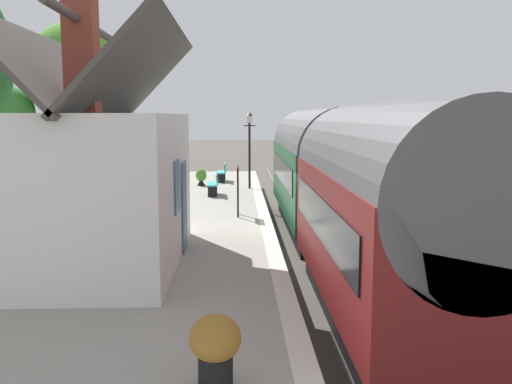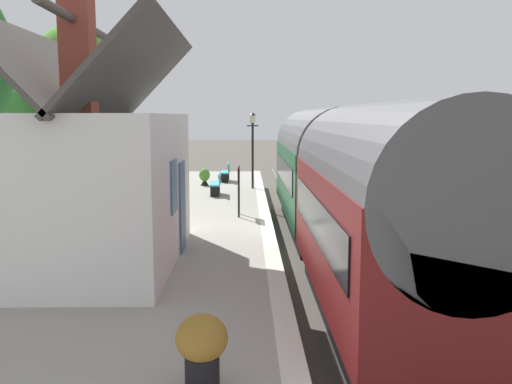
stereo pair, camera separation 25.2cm
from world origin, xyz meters
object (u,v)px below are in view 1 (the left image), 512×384
Objects in this scene: tree_far_right at (75,75)px; bench_platform_end at (223,172)px; station_sign_board at (238,179)px; station_building at (102,182)px; train at (343,183)px; planter_corner_building at (215,347)px; bench_by_lamp at (214,183)px; planter_edge_near at (155,195)px; planter_by_door at (201,177)px; tree_distant at (2,113)px; lamp_post_platform at (249,135)px.

bench_platform_end is at bearing -98.59° from tree_far_right.
station_building is at bearing 152.78° from station_sign_board.
train reaches higher than planter_corner_building.
station_building is 10.58m from bench_by_lamp.
planter_corner_building is at bearing -168.57° from planter_edge_near.
station_building reaches higher than bench_platform_end.
bench_platform_end is 1.82× the size of planter_by_door.
station_building is at bearing 178.81° from planter_edge_near.
bench_platform_end is 10.87m from tree_distant.
planter_edge_near is at bearing 150.43° from lamp_post_platform.
bench_by_lamp is (6.91, 3.87, -0.84)m from train.
station_sign_board reaches higher than planter_corner_building.
planter_corner_building is 23.63m from tree_far_right.
planter_edge_near is 0.18× the size of tree_distant.
station_building is 13.53m from planter_by_door.
planter_edge_near is (-8.46, 2.02, 0.06)m from bench_platform_end.
planter_edge_near is 2.98m from station_sign_board.
planter_edge_near is (12.29, 2.49, 0.02)m from planter_corner_building.
tree_far_right is at bearing 37.23° from station_sign_board.
bench_platform_end is at bearing 4.48° from station_sign_board.
tree_far_right is (2.72, 6.31, 4.76)m from planter_by_door.
station_sign_board is at bearing -168.51° from bench_by_lamp.
tree_far_right reaches higher than train.
station_building is 0.74× the size of tree_far_right.
lamp_post_platform is 2.12× the size of station_sign_board.
planter_edge_near is (6.57, -0.14, -1.22)m from station_building.
planter_edge_near is (3.16, 5.67, -0.77)m from train.
train is at bearing -59.56° from station_building.
planter_corner_building is at bearing 160.79° from train.
planter_corner_building is 0.27× the size of lamp_post_platform.
bench_platform_end is at bearing -2.66° from bench_by_lamp.
station_building reaches higher than lamp_post_platform.
bench_by_lamp is 16.06m from planter_corner_building.
train is 6.75m from station_building.
station_sign_board is at bearing 52.91° from train.
bench_platform_end is 1.55× the size of planter_corner_building.
bench_platform_end is at bearing 17.45° from train.
planter_by_door is 0.09× the size of tree_far_right.
tree_far_right is at bearing 66.64° from planter_by_door.
tree_distant reaches higher than bench_platform_end.
train reaches higher than planter_edge_near.
tree_distant reaches higher than train.
bench_platform_end is 1.88m from planter_by_door.
train is 5.44× the size of lamp_post_platform.
bench_by_lamp is at bearing 143.80° from lamp_post_platform.
planter_corner_building is at bearing 178.65° from station_sign_board.
tree_distant is at bearing 50.09° from train.
lamp_post_platform is 0.60× the size of tree_distant.
station_sign_board reaches higher than bench_platform_end.
planter_corner_building is (-5.72, -2.62, -1.24)m from station_building.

